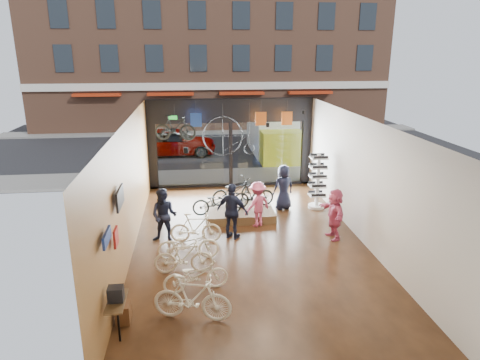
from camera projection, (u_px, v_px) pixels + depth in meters
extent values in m
cube|color=black|center=(249.00, 244.00, 13.19)|extent=(7.00, 12.00, 0.04)
cube|color=black|center=(250.00, 120.00, 12.07)|extent=(7.00, 12.00, 0.04)
cube|color=#A86B3A|center=(128.00, 189.00, 12.24)|extent=(0.04, 12.00, 3.80)
cube|color=beige|center=(364.00, 181.00, 13.02)|extent=(0.04, 12.00, 3.80)
cube|color=beige|center=(301.00, 296.00, 6.91)|extent=(7.00, 0.04, 3.80)
cube|color=#198C26|center=(173.00, 118.00, 17.62)|extent=(0.35, 0.06, 0.18)
cube|color=black|center=(218.00, 143.00, 27.44)|extent=(30.00, 18.00, 0.02)
cube|color=slate|center=(228.00, 176.00, 20.01)|extent=(30.00, 2.40, 0.12)
cube|color=slate|center=(214.00, 131.00, 31.22)|extent=(30.00, 2.00, 0.12)
cube|color=brown|center=(210.00, 32.00, 31.59)|extent=(26.00, 5.00, 14.00)
imported|color=gray|center=(173.00, 141.00, 24.06)|extent=(4.75, 1.91, 1.62)
imported|color=beige|center=(192.00, 298.00, 9.33)|extent=(1.83, 0.94, 1.06)
imported|color=beige|center=(196.00, 275.00, 10.49)|extent=(1.70, 0.85, 0.85)
imported|color=beige|center=(184.00, 257.00, 11.31)|extent=(1.59, 0.51, 0.95)
imported|color=beige|center=(188.00, 244.00, 12.09)|extent=(1.73, 0.61, 0.91)
imported|color=beige|center=(196.00, 228.00, 13.16)|extent=(1.61, 0.58, 0.95)
cube|color=#493A1F|center=(239.00, 212.00, 15.32)|extent=(2.40, 1.80, 0.30)
imported|color=black|center=(217.00, 202.00, 14.59)|extent=(1.72, 0.68, 0.89)
imported|color=black|center=(253.00, 195.00, 15.28)|extent=(1.61, 0.77, 0.93)
imported|color=black|center=(234.00, 191.00, 15.68)|extent=(1.92, 1.30, 0.95)
imported|color=#161C33|center=(164.00, 216.00, 13.10)|extent=(0.97, 0.84, 1.71)
imported|color=#161C33|center=(232.00, 211.00, 13.33)|extent=(1.12, 0.94, 1.80)
imported|color=#CC4C72|center=(257.00, 204.00, 14.30)|extent=(1.16, 1.03, 1.56)
imported|color=#161C33|center=(283.00, 187.00, 15.86)|extent=(0.95, 0.76, 1.69)
imported|color=#CC4C72|center=(334.00, 214.00, 13.37)|extent=(0.61, 1.54, 1.63)
imported|color=black|center=(175.00, 128.00, 16.07)|extent=(1.64, 0.79, 0.95)
cube|color=#1E3F99|center=(196.00, 120.00, 17.08)|extent=(0.45, 0.03, 0.55)
cube|color=#CC5919|center=(261.00, 119.00, 17.37)|extent=(0.45, 0.03, 0.55)
cube|color=#CC5919|center=(287.00, 118.00, 17.49)|extent=(0.45, 0.03, 0.55)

